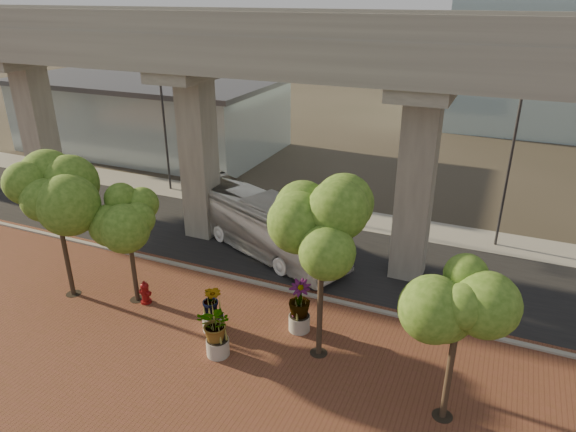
% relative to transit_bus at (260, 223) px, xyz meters
% --- Properties ---
extents(ground, '(160.00, 160.00, 0.00)m').
position_rel_transit_bus_xyz_m(ground, '(2.05, -1.55, -1.57)').
color(ground, '#312D24').
rests_on(ground, ground).
extents(brick_plaza, '(70.00, 13.00, 0.06)m').
position_rel_transit_bus_xyz_m(brick_plaza, '(2.05, -9.55, -1.54)').
color(brick_plaza, brown).
rests_on(brick_plaza, ground).
extents(asphalt_road, '(90.00, 8.00, 0.04)m').
position_rel_transit_bus_xyz_m(asphalt_road, '(2.05, 0.45, -1.55)').
color(asphalt_road, black).
rests_on(asphalt_road, ground).
extents(curb_strip, '(70.00, 0.25, 0.16)m').
position_rel_transit_bus_xyz_m(curb_strip, '(2.05, -3.55, -1.49)').
color(curb_strip, gray).
rests_on(curb_strip, ground).
extents(far_sidewalk, '(90.00, 3.00, 0.06)m').
position_rel_transit_bus_xyz_m(far_sidewalk, '(2.05, 5.95, -1.54)').
color(far_sidewalk, gray).
rests_on(far_sidewalk, ground).
extents(transit_viaduct, '(72.00, 5.60, 12.40)m').
position_rel_transit_bus_xyz_m(transit_viaduct, '(2.05, 0.45, 5.71)').
color(transit_viaduct, '#9B998D').
rests_on(transit_viaduct, ground).
extents(station_pavilion, '(23.00, 13.00, 6.30)m').
position_rel_transit_bus_xyz_m(station_pavilion, '(-17.95, 14.45, 1.64)').
color(station_pavilion, '#A6B8BE').
rests_on(station_pavilion, ground).
extents(transit_bus, '(11.41, 6.97, 3.15)m').
position_rel_transit_bus_xyz_m(transit_bus, '(0.00, 0.00, 0.00)').
color(transit_bus, silver).
rests_on(transit_bus, ground).
extents(fire_hydrant, '(0.55, 0.50, 1.10)m').
position_rel_transit_bus_xyz_m(fire_hydrant, '(-2.38, -7.05, -0.98)').
color(fire_hydrant, '#680B0D').
rests_on(fire_hydrant, ground).
extents(planter_front, '(2.00, 2.00, 2.20)m').
position_rel_transit_bus_xyz_m(planter_front, '(2.55, -8.93, -0.18)').
color(planter_front, gray).
rests_on(planter_front, ground).
extents(planter_right, '(2.20, 2.20, 2.34)m').
position_rel_transit_bus_xyz_m(planter_right, '(4.86, -6.17, -0.09)').
color(planter_right, '#A19E91').
rests_on(planter_right, ground).
extents(planter_left, '(2.02, 2.02, 2.22)m').
position_rel_transit_bus_xyz_m(planter_left, '(1.55, -7.60, -0.17)').
color(planter_left, gray).
rests_on(planter_left, ground).
extents(street_tree_far_west, '(4.12, 4.12, 6.74)m').
position_rel_transit_bus_xyz_m(street_tree_far_west, '(-6.00, -7.83, 3.33)').
color(street_tree_far_west, '#403124').
rests_on(street_tree_far_west, ground).
extents(street_tree_near_west, '(3.31, 3.31, 5.53)m').
position_rel_transit_bus_xyz_m(street_tree_near_west, '(-2.91, -7.01, 2.48)').
color(street_tree_near_west, '#403124').
rests_on(street_tree_near_west, ground).
extents(street_tree_near_east, '(3.96, 3.96, 7.11)m').
position_rel_transit_bus_xyz_m(street_tree_near_east, '(6.15, -7.28, 3.77)').
color(street_tree_near_east, '#403124').
rests_on(street_tree_near_east, ground).
extents(street_tree_far_east, '(3.21, 3.21, 5.76)m').
position_rel_transit_bus_xyz_m(street_tree_far_east, '(11.12, -8.71, 2.76)').
color(street_tree_far_east, '#403124').
rests_on(street_tree_far_east, ground).
extents(streetlamp_west, '(0.45, 1.32, 9.11)m').
position_rel_transit_bus_xyz_m(streetlamp_west, '(-10.18, 5.71, 3.74)').
color(streetlamp_west, '#2D2D32').
rests_on(streetlamp_west, ground).
extents(streetlamp_east, '(0.43, 1.26, 8.67)m').
position_rel_transit_bus_xyz_m(streetlamp_east, '(12.00, 5.54, 3.49)').
color(streetlamp_east, '#313036').
rests_on(streetlamp_east, ground).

